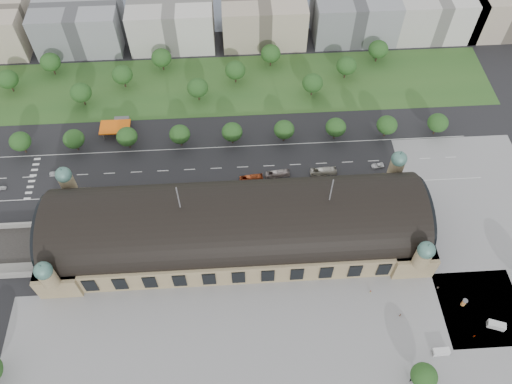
{
  "coord_description": "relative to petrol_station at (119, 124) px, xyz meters",
  "views": [
    {
      "loc": [
        1.47,
        -104.32,
        176.2
      ],
      "look_at": [
        8.6,
        13.49,
        14.0
      ],
      "focal_mm": 35.0,
      "sensor_mm": 36.0,
      "label": 1
    }
  ],
  "objects": [
    {
      "name": "pedestrian_4",
      "position": [
        110.88,
        -124.89,
        -2.0
      ],
      "size": [
        1.32,
        1.12,
        1.91
      ],
      "primitive_type": "imported",
      "rotation": [
        0.0,
        0.0,
        3.72
      ],
      "color": "gray",
      "rests_on": "ground"
    },
    {
      "name": "traffic_car_0",
      "position": [
        -48.26,
        -33.19,
        -2.24
      ],
      "size": [
        4.22,
        1.87,
        1.41
      ],
      "primitive_type": "imported",
      "rotation": [
        0.0,
        0.0,
        -1.52
      ],
      "color": "silver",
      "rests_on": "ground"
    },
    {
      "name": "tree_row_2",
      "position": [
        -18.09,
        -12.28,
        4.48
      ],
      "size": [
        9.6,
        9.6,
        11.52
      ],
      "color": "#2D2116",
      "rests_on": "ground"
    },
    {
      "name": "plaza_east",
      "position": [
        156.91,
        -65.28,
        -2.95
      ],
      "size": [
        56.0,
        100.0,
        0.12
      ],
      "primitive_type": "cube",
      "color": "gray",
      "rests_on": "ground"
    },
    {
      "name": "station",
      "position": [
        53.91,
        -65.28,
        7.33
      ],
      "size": [
        150.0,
        48.4,
        44.3
      ],
      "color": "tan",
      "rests_on": "ground"
    },
    {
      "name": "van_east",
      "position": [
        146.33,
        -107.59,
        -1.67
      ],
      "size": [
        6.67,
        4.44,
        2.68
      ],
      "rotation": [
        0.0,
        0.0,
        -0.35
      ],
      "color": "silver",
      "rests_on": "ground"
    },
    {
      "name": "grass_belt",
      "position": [
        38.91,
        27.72,
        -2.95
      ],
      "size": [
        300.0,
        45.0,
        0.1
      ],
      "primitive_type": "cube",
      "color": "#295321",
      "rests_on": "ground"
    },
    {
      "name": "parked_car_2",
      "position": [
        -5.71,
        -40.28,
        -2.29
      ],
      "size": [
        4.85,
        3.79,
        1.31
      ],
      "primitive_type": "imported",
      "rotation": [
        0.0,
        0.0,
        -1.07
      ],
      "color": "#172142",
      "rests_on": "ground"
    },
    {
      "name": "tree_row_1",
      "position": [
        -42.09,
        -12.28,
        4.48
      ],
      "size": [
        9.6,
        9.6,
        11.52
      ],
      "color": "#2D2116",
      "rests_on": "ground"
    },
    {
      "name": "office_6",
      "position": [
        168.91,
        67.72,
        9.05
      ],
      "size": [
        45.0,
        32.0,
        24.0
      ],
      "primitive_type": "cube",
      "color": "silver",
      "rests_on": "ground"
    },
    {
      "name": "tree_row_9",
      "position": [
        149.91,
        -12.28,
        4.48
      ],
      "size": [
        9.6,
        9.6,
        11.52
      ],
      "color": "#2D2116",
      "rests_on": "ground"
    },
    {
      "name": "traffic_car_4",
      "position": [
        66.91,
        -36.39,
        -2.12
      ],
      "size": [
        4.96,
        2.27,
        1.65
      ],
      "primitive_type": "imported",
      "rotation": [
        0.0,
        0.0,
        -1.64
      ],
      "color": "#161B3E",
      "rests_on": "ground"
    },
    {
      "name": "parked_car_1",
      "position": [
        -26.09,
        -40.28,
        -2.13
      ],
      "size": [
        6.51,
        4.81,
        1.64
      ],
      "primitive_type": "imported",
      "rotation": [
        0.0,
        0.0,
        -1.17
      ],
      "color": "maroon",
      "rests_on": "ground"
    },
    {
      "name": "tree_row_3",
      "position": [
        5.91,
        -12.28,
        4.48
      ],
      "size": [
        9.6,
        9.6,
        11.52
      ],
      "color": "#2D2116",
      "rests_on": "ground"
    },
    {
      "name": "tree_belt_5",
      "position": [
        18.91,
        41.72,
        5.1
      ],
      "size": [
        10.4,
        10.4,
        12.48
      ],
      "color": "#2D2116",
      "rests_on": "ground"
    },
    {
      "name": "pedestrian_1",
      "position": [
        112.82,
        -101.57,
        -2.03
      ],
      "size": [
        0.68,
        0.79,
        1.84
      ],
      "primitive_type": "imported",
      "rotation": [
        0.0,
        0.0,
        1.14
      ],
      "color": "gray",
      "rests_on": "ground"
    },
    {
      "name": "tree_row_6",
      "position": [
        77.91,
        -12.28,
        4.48
      ],
      "size": [
        9.6,
        9.6,
        11.52
      ],
      "color": "#2D2116",
      "rests_on": "ground"
    },
    {
      "name": "tree_belt_7",
      "position": [
        56.91,
        29.72,
        5.1
      ],
      "size": [
        10.4,
        10.4,
        12.48
      ],
      "color": "#2D2116",
      "rests_on": "ground"
    },
    {
      "name": "tree_row_4",
      "position": [
        29.91,
        -12.28,
        4.48
      ],
      "size": [
        9.6,
        9.6,
        11.52
      ],
      "color": "#2D2116",
      "rests_on": "ground"
    },
    {
      "name": "petrol_station",
      "position": [
        0.0,
        0.0,
        0.0
      ],
      "size": [
        14.0,
        13.0,
        5.05
      ],
      "color": "#E25D0D",
      "rests_on": "ground"
    },
    {
      "name": "tree_row_5",
      "position": [
        53.91,
        -12.28,
        4.48
      ],
      "size": [
        9.6,
        9.6,
        11.52
      ],
      "color": "#2D2116",
      "rests_on": "ground"
    },
    {
      "name": "plaza_south",
      "position": [
        63.91,
        -109.28,
        -2.95
      ],
      "size": [
        190.0,
        48.0,
        0.12
      ],
      "primitive_type": "cube",
      "color": "gray",
      "rests_on": "ground"
    },
    {
      "name": "parked_car_5",
      "position": [
        30.67,
        -40.4,
        -2.31
      ],
      "size": [
        5.05,
        4.0,
        1.27
      ],
      "primitive_type": "imported",
      "rotation": [
        0.0,
        0.0,
        -1.09
      ],
      "color": "gray",
      "rests_on": "ground"
    },
    {
      "name": "tree_belt_1",
      "position": [
        -57.09,
        29.72,
        5.1
      ],
      "size": [
        10.4,
        10.4,
        12.48
      ],
      "color": "#2D2116",
      "rests_on": "ground"
    },
    {
      "name": "traffic_car_6",
      "position": [
        119.01,
        -30.74,
        -2.16
      ],
      "size": [
        5.97,
        3.33,
        1.58
      ],
      "primitive_type": "imported",
      "rotation": [
        0.0,
        0.0,
        -1.44
      ],
      "color": "silver",
      "rests_on": "ground"
    },
    {
      "name": "pedestrian_3",
      "position": [
        137.63,
        -111.03,
        -1.99
      ],
      "size": [
        1.21,
        0.74,
        1.93
      ],
      "primitive_type": "imported",
      "rotation": [
        0.0,
        0.0,
        3.33
      ],
      "color": "gray",
      "rests_on": "ground"
    },
    {
      "name": "tree_belt_2",
      "position": [
        -38.09,
        41.72,
        5.1
      ],
      "size": [
        10.4,
        10.4,
        12.48
      ],
      "color": "#2D2116",
      "rests_on": "ground"
    },
    {
      "name": "tree_belt_6",
      "position": [
        37.91,
        17.72,
        5.1
      ],
      "size": [
        10.4,
        10.4,
        12.48
      ],
      "color": "#2D2116",
      "rests_on": "ground"
    },
    {
      "name": "tree_belt_11",
      "position": [
        132.91,
        41.72,
        5.1
      ],
      "size": [
        10.4,
        10.4,
        12.48
      ],
      "color": "#2D2116",
      "rests_on": "ground"
    },
    {
      "name": "tree_belt_3",
      "position": [
        -19.09,
        17.72,
        5.1
      ],
      "size": [
        10.4,
        10.4,
        12.48
      ],
      "color": "#2D2116",
      "rests_on": "ground"
    },
    {
      "name": "tree_row_7",
      "position": [
        101.91,
        -12.28,
        4.48
      ],
      "size": [
        9.6,
        9.6,
        11.52
      ],
      "color": "#2D2116",
      "rests_on": "ground"
    },
    {
      "name": "parked_car_3",
      "position": [
        9.22,
        -40.85,
        -2.26
      ],
      "size": [
        4.35,
        3.09,
        1.38
      ],
      "primitive_type": "imported",
      "rotation": [
        0.0,
        0.0,
        -1.16
      ],
      "color": "slate",
      "rests_on": "ground"
    },
    {
      "name": "parked_car_6",
      "position": [
        35.91,
        -41.77,
        -2.23
      ],
      "size": [
        5.24,
        4.28,
        1.43
      ],
      "primitive_type": "imported",
      "rotation": [
        0.0,
        0.0,
        -1.02
      ],
      "color": "black",
      "rests_on": "ground"
    },
    {
      "name": "van_south",
      "position": [
        123.6,
        -115.96,
        -1.74
      ],
      "size": [
        5.9,
        2.48,
        2.53
      ],
      "rotation": [
        0.0,
        0.0,
        0.02
      ],
      "color": "silver",
      "rests_on": "ground"
    },
    {
      "name": "office_4",
      "position": [
        73.91,
        67.72,
        9.05
      ],
      "size": [
        45.0,
        32.0,
        24.0
      ],
      "primitive_type": "cube",
      "color": "#B7A78F",
      "rests_on": "ground"
    },
    {
      "name": "pedestrian_2",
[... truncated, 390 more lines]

